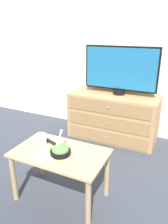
% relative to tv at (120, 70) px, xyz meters
% --- Properties ---
extents(ground_plane, '(12.00, 12.00, 0.00)m').
position_rel_tv_xyz_m(ground_plane, '(-0.19, 0.21, -0.95)').
color(ground_plane, '#383D47').
extents(wall_back, '(12.00, 0.05, 2.60)m').
position_rel_tv_xyz_m(wall_back, '(-0.19, 0.24, 0.35)').
color(wall_back, silver).
rests_on(wall_back, ground_plane).
extents(dresser, '(1.18, 0.51, 0.63)m').
position_rel_tv_xyz_m(dresser, '(-0.05, -0.06, -0.64)').
color(dresser, tan).
rests_on(dresser, ground_plane).
extents(tv, '(0.97, 0.17, 0.62)m').
position_rel_tv_xyz_m(tv, '(0.00, 0.00, 0.00)').
color(tv, black).
rests_on(tv, dresser).
extents(coffee_table, '(0.79, 0.48, 0.47)m').
position_rel_tv_xyz_m(coffee_table, '(-0.08, -1.40, -0.56)').
color(coffee_table, tan).
rests_on(coffee_table, ground_plane).
extents(takeout_bowl, '(0.17, 0.17, 0.20)m').
position_rel_tv_xyz_m(takeout_bowl, '(-0.06, -1.42, -0.44)').
color(takeout_bowl, black).
rests_on(takeout_bowl, coffee_table).
extents(drink_cup, '(0.09, 0.09, 0.11)m').
position_rel_tv_xyz_m(drink_cup, '(-0.28, -1.36, -0.43)').
color(drink_cup, white).
rests_on(drink_cup, coffee_table).
extents(napkin, '(0.19, 0.19, 0.00)m').
position_rel_tv_xyz_m(napkin, '(-0.16, -1.50, -0.48)').
color(napkin, white).
rests_on(napkin, coffee_table).
extents(knife, '(0.18, 0.09, 0.01)m').
position_rel_tv_xyz_m(knife, '(0.16, -1.43, -0.48)').
color(knife, silver).
rests_on(knife, coffee_table).
extents(remote_control, '(0.13, 0.07, 0.02)m').
position_rel_tv_xyz_m(remote_control, '(-0.24, -1.29, -0.47)').
color(remote_control, black).
rests_on(remote_control, coffee_table).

